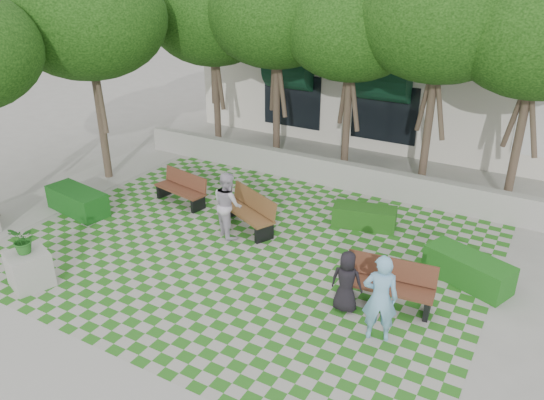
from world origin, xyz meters
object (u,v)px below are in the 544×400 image
Objects in this scene: hedge_west at (77,201)px; person_blue at (380,298)px; hedge_east at (468,269)px; bench_mid at (249,211)px; planter_front at (28,262)px; bench_east at (389,285)px; hedge_midright at (364,217)px; person_white at (228,204)px; person_dark at (347,282)px; bench_west at (182,189)px.

person_blue is (9.85, -1.10, 0.60)m from hedge_west.
bench_mid is at bearing -178.06° from hedge_east.
planter_front is at bearing -57.25° from hedge_west.
hedge_west is at bearing 174.33° from bench_east.
planter_front is at bearing -161.82° from bench_east.
bench_mid is 5.99m from hedge_east.
hedge_midright is at bearing 49.50° from planter_front.
hedge_midright is at bearing -111.06° from person_white.
hedge_midright is 4.08m from person_dark.
person_white is (-3.11, -2.32, 0.62)m from hedge_midright.
bench_mid is 1.10× the size of bench_west.
bench_east is 1.06× the size of bench_west.
planter_front is at bearing -149.58° from hedge_east.
bench_east reaches higher than hedge_east.
bench_east is 0.97× the size of bench_mid.
hedge_midright is 0.85× the size of hedge_west.
hedge_midright is at bearing 24.16° from bench_west.
bench_west is (-2.72, 0.41, -0.04)m from bench_mid.
planter_front is at bearing -95.09° from bench_mid.
planter_front is (2.13, -3.32, 0.26)m from hedge_west.
person_white reaches higher than planter_front.
hedge_east is 1.05× the size of person_blue.
hedge_east is 3.23m from person_dark.
hedge_east is 1.09× the size of person_white.
hedge_west is at bearing 44.97° from person_white.
hedge_east is 10.31m from planter_front.
hedge_midright is 3.93m from person_white.
planter_front is at bearing 91.33° from person_white.
person_dark is at bearing -75.02° from hedge_midright.
bench_east is 7.61m from bench_west.
planter_front is (-5.74, -6.72, 0.32)m from hedge_midright.
person_blue reaches higher than hedge_west.
person_blue is at bearing -6.35° from hedge_west.
bench_west is 1.26× the size of planter_front.
hedge_east is 1.15× the size of hedge_midright.
bench_west is 8.20m from person_blue.
hedge_west is (-7.87, -3.40, 0.05)m from hedge_midright.
bench_east is 1.11× the size of person_white.
bench_west is 0.93× the size of hedge_west.
person_white is (-4.90, 0.95, 0.42)m from bench_east.
bench_east is 1.44× the size of person_dark.
hedge_east reaches higher than hedge_midright.
person_blue is 1.04× the size of person_white.
person_white is at bearing -172.54° from hedge_east.
planter_front reaches higher than hedge_east.
planter_front is 8.04m from person_blue.
hedge_west is at bearing -126.70° from bench_west.
hedge_west is 1.35× the size of planter_front.
hedge_midright is at bearing 23.35° from hedge_west.
person_blue is 1.12m from person_dark.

